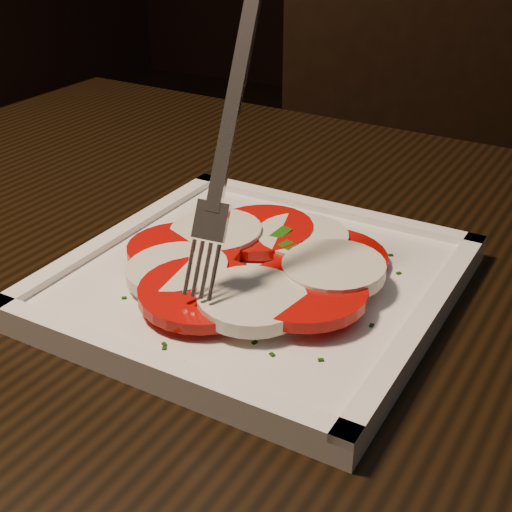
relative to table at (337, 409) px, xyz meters
name	(u,v)px	position (x,y,z in m)	size (l,w,h in m)	color
table	(337,409)	(0.00, 0.00, 0.00)	(1.25, 0.88, 0.75)	black
chair	(400,193)	(-0.15, 0.71, -0.12)	(0.55, 0.55, 0.93)	black
plate	(256,283)	(-0.07, -0.01, 0.11)	(0.27, 0.27, 0.01)	white
caprese_salad	(256,262)	(-0.07, -0.01, 0.12)	(0.20, 0.24, 0.02)	#BA0404
fork	(235,134)	(-0.07, -0.03, 0.23)	(0.04, 0.10, 0.18)	white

